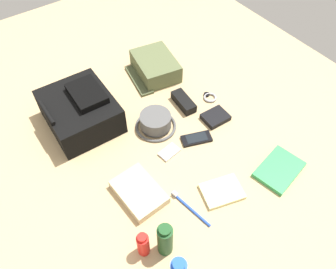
{
  "coord_description": "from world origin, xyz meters",
  "views": [
    {
      "loc": [
        -0.71,
        0.51,
        1.12
      ],
      "look_at": [
        0.0,
        0.0,
        0.04
      ],
      "focal_mm": 35.63,
      "sensor_mm": 36.0,
      "label": 1
    }
  ],
  "objects_px": {
    "folded_towel": "(139,192)",
    "toothbrush": "(188,207)",
    "backpack": "(80,111)",
    "media_player": "(169,152)",
    "wallet": "(215,117)",
    "bucket_hat": "(156,122)",
    "shampoo_bottle": "(165,240)",
    "wristwatch": "(210,97)",
    "notepad": "(222,191)",
    "sunscreen_spray": "(143,244)",
    "toiletry_pouch": "(155,67)",
    "sunglasses_case": "(184,102)",
    "cell_phone": "(196,139)",
    "paperback_novel": "(279,170)"
  },
  "relations": [
    {
      "from": "toiletry_pouch",
      "to": "wristwatch",
      "type": "bearing_deg",
      "value": -159.58
    },
    {
      "from": "toiletry_pouch",
      "to": "wallet",
      "type": "distance_m",
      "value": 0.42
    },
    {
      "from": "toothbrush",
      "to": "backpack",
      "type": "bearing_deg",
      "value": 11.58
    },
    {
      "from": "media_player",
      "to": "wallet",
      "type": "bearing_deg",
      "value": -83.41
    },
    {
      "from": "sunscreen_spray",
      "to": "folded_towel",
      "type": "xyz_separation_m",
      "value": [
        0.19,
        -0.1,
        -0.04
      ]
    },
    {
      "from": "toiletry_pouch",
      "to": "wallet",
      "type": "xyz_separation_m",
      "value": [
        -0.41,
        -0.05,
        -0.03
      ]
    },
    {
      "from": "paperback_novel",
      "to": "sunglasses_case",
      "type": "relative_size",
      "value": 1.53
    },
    {
      "from": "backpack",
      "to": "shampoo_bottle",
      "type": "height_order",
      "value": "shampoo_bottle"
    },
    {
      "from": "paperback_novel",
      "to": "wristwatch",
      "type": "bearing_deg",
      "value": -4.7
    },
    {
      "from": "shampoo_bottle",
      "to": "sunscreen_spray",
      "type": "relative_size",
      "value": 1.37
    },
    {
      "from": "toiletry_pouch",
      "to": "cell_phone",
      "type": "relative_size",
      "value": 1.94
    },
    {
      "from": "backpack",
      "to": "folded_towel",
      "type": "bearing_deg",
      "value": -179.21
    },
    {
      "from": "cell_phone",
      "to": "folded_towel",
      "type": "height_order",
      "value": "folded_towel"
    },
    {
      "from": "cell_phone",
      "to": "toothbrush",
      "type": "xyz_separation_m",
      "value": [
        -0.23,
        0.22,
        -0.0
      ]
    },
    {
      "from": "cell_phone",
      "to": "sunglasses_case",
      "type": "distance_m",
      "value": 0.21
    },
    {
      "from": "backpack",
      "to": "folded_towel",
      "type": "distance_m",
      "value": 0.46
    },
    {
      "from": "shampoo_bottle",
      "to": "cell_phone",
      "type": "bearing_deg",
      "value": -51.16
    },
    {
      "from": "toothbrush",
      "to": "toiletry_pouch",
      "type": "bearing_deg",
      "value": -24.83
    },
    {
      "from": "cell_phone",
      "to": "media_player",
      "type": "xyz_separation_m",
      "value": [
        0.01,
        0.13,
        -0.0
      ]
    },
    {
      "from": "sunscreen_spray",
      "to": "cell_phone",
      "type": "xyz_separation_m",
      "value": [
        0.27,
        -0.44,
        -0.05
      ]
    },
    {
      "from": "cell_phone",
      "to": "wristwatch",
      "type": "xyz_separation_m",
      "value": [
        0.16,
        -0.21,
        -0.0
      ]
    },
    {
      "from": "toothbrush",
      "to": "sunglasses_case",
      "type": "height_order",
      "value": "sunglasses_case"
    },
    {
      "from": "backpack",
      "to": "toothbrush",
      "type": "relative_size",
      "value": 1.77
    },
    {
      "from": "paperback_novel",
      "to": "wristwatch",
      "type": "xyz_separation_m",
      "value": [
        0.47,
        -0.04,
        -0.0
      ]
    },
    {
      "from": "bucket_hat",
      "to": "cell_phone",
      "type": "relative_size",
      "value": 1.29
    },
    {
      "from": "media_player",
      "to": "wristwatch",
      "type": "xyz_separation_m",
      "value": [
        0.15,
        -0.34,
        0.0
      ]
    },
    {
      "from": "toiletry_pouch",
      "to": "notepad",
      "type": "relative_size",
      "value": 1.8
    },
    {
      "from": "wristwatch",
      "to": "wallet",
      "type": "xyz_separation_m",
      "value": [
        -0.12,
        0.06,
        0.01
      ]
    },
    {
      "from": "toiletry_pouch",
      "to": "wristwatch",
      "type": "distance_m",
      "value": 0.32
    },
    {
      "from": "shampoo_bottle",
      "to": "cell_phone",
      "type": "height_order",
      "value": "shampoo_bottle"
    },
    {
      "from": "sunscreen_spray",
      "to": "paperback_novel",
      "type": "relative_size",
      "value": 0.56
    },
    {
      "from": "bucket_hat",
      "to": "toiletry_pouch",
      "type": "bearing_deg",
      "value": -33.23
    },
    {
      "from": "backpack",
      "to": "wristwatch",
      "type": "bearing_deg",
      "value": -111.12
    },
    {
      "from": "sunscreen_spray",
      "to": "toothbrush",
      "type": "xyz_separation_m",
      "value": [
        0.04,
        -0.22,
        -0.05
      ]
    },
    {
      "from": "sunscreen_spray",
      "to": "media_player",
      "type": "distance_m",
      "value": 0.42
    },
    {
      "from": "folded_towel",
      "to": "toothbrush",
      "type": "bearing_deg",
      "value": -142.06
    },
    {
      "from": "media_player",
      "to": "notepad",
      "type": "relative_size",
      "value": 0.61
    },
    {
      "from": "media_player",
      "to": "bucket_hat",
      "type": "bearing_deg",
      "value": -13.62
    },
    {
      "from": "bucket_hat",
      "to": "notepad",
      "type": "height_order",
      "value": "bucket_hat"
    },
    {
      "from": "bucket_hat",
      "to": "wallet",
      "type": "height_order",
      "value": "bucket_hat"
    },
    {
      "from": "bucket_hat",
      "to": "folded_towel",
      "type": "relative_size",
      "value": 0.9
    },
    {
      "from": "sunscreen_spray",
      "to": "toothbrush",
      "type": "relative_size",
      "value": 0.64
    },
    {
      "from": "wristwatch",
      "to": "notepad",
      "type": "distance_m",
      "value": 0.5
    },
    {
      "from": "toothbrush",
      "to": "wallet",
      "type": "distance_m",
      "value": 0.45
    },
    {
      "from": "sunscreen_spray",
      "to": "wristwatch",
      "type": "distance_m",
      "value": 0.78
    },
    {
      "from": "toiletry_pouch",
      "to": "media_player",
      "type": "height_order",
      "value": "toiletry_pouch"
    },
    {
      "from": "bucket_hat",
      "to": "shampoo_bottle",
      "type": "bearing_deg",
      "value": 148.89
    },
    {
      "from": "toiletry_pouch",
      "to": "bucket_hat",
      "type": "height_order",
      "value": "toiletry_pouch"
    },
    {
      "from": "shampoo_bottle",
      "to": "folded_towel",
      "type": "height_order",
      "value": "shampoo_bottle"
    },
    {
      "from": "paperback_novel",
      "to": "cell_phone",
      "type": "xyz_separation_m",
      "value": [
        0.31,
        0.17,
        -0.0
      ]
    }
  ]
}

